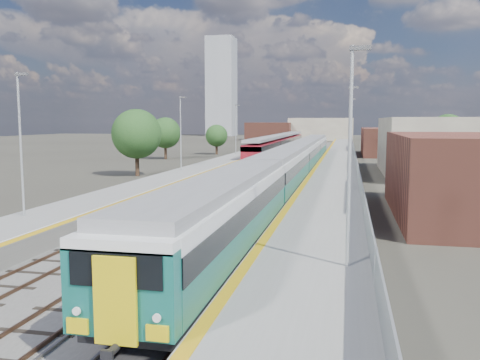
% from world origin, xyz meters
% --- Properties ---
extents(ground, '(320.00, 320.00, 0.00)m').
position_xyz_m(ground, '(0.00, 50.00, 0.00)').
color(ground, '#47443A').
rests_on(ground, ground).
extents(ballast_bed, '(10.50, 155.00, 0.06)m').
position_xyz_m(ballast_bed, '(-2.25, 52.50, 0.03)').
color(ballast_bed, '#565451').
rests_on(ballast_bed, ground).
extents(tracks, '(8.96, 160.00, 0.17)m').
position_xyz_m(tracks, '(-1.65, 54.18, 0.11)').
color(tracks, '#4C3323').
rests_on(tracks, ground).
extents(platform_right, '(4.70, 155.00, 8.52)m').
position_xyz_m(platform_right, '(5.28, 52.49, 0.54)').
color(platform_right, slate).
rests_on(platform_right, ground).
extents(platform_left, '(4.30, 155.00, 8.52)m').
position_xyz_m(platform_left, '(-9.05, 52.49, 0.52)').
color(platform_left, slate).
rests_on(platform_left, ground).
extents(buildings, '(72.00, 185.50, 40.00)m').
position_xyz_m(buildings, '(-18.12, 138.60, 10.70)').
color(buildings, brown).
rests_on(buildings, ground).
extents(green_train, '(2.81, 78.38, 3.10)m').
position_xyz_m(green_train, '(1.50, 33.87, 2.18)').
color(green_train, black).
rests_on(green_train, ground).
extents(red_train, '(2.77, 56.13, 3.49)m').
position_xyz_m(red_train, '(-5.50, 75.66, 2.06)').
color(red_train, black).
rests_on(red_train, ground).
extents(tree_a, '(5.42, 5.42, 7.35)m').
position_xyz_m(tree_a, '(-16.11, 36.50, 4.63)').
color(tree_a, '#382619').
rests_on(tree_a, ground).
extents(tree_b, '(4.89, 4.89, 6.62)m').
position_xyz_m(tree_b, '(-21.83, 60.85, 4.17)').
color(tree_b, '#382619').
rests_on(tree_b, ground).
extents(tree_c, '(4.00, 4.00, 5.42)m').
position_xyz_m(tree_c, '(-16.85, 73.91, 3.40)').
color(tree_c, '#382619').
rests_on(tree_c, ground).
extents(tree_d, '(5.23, 5.23, 7.09)m').
position_xyz_m(tree_d, '(21.00, 64.92, 4.46)').
color(tree_d, '#382619').
rests_on(tree_d, ground).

